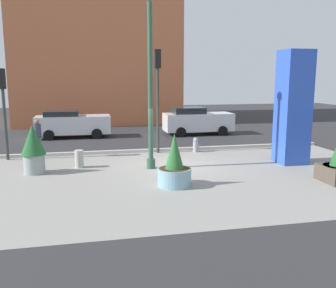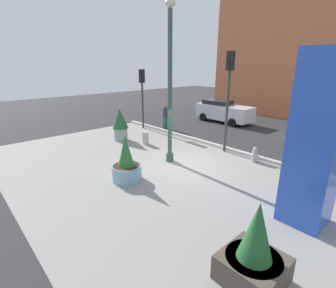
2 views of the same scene
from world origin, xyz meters
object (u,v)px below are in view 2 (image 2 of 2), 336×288
(concrete_bollard, at_px, (146,138))
(lamp_post, at_px, (170,90))
(fire_hydrant, at_px, (255,155))
(car_curb_east, at_px, (223,111))
(potted_plant_curbside, at_px, (126,165))
(traffic_light_far_side, at_px, (142,89))
(pedestrian_by_curb, at_px, (165,116))
(art_pillar_blue, at_px, (316,142))
(traffic_light_corner, at_px, (229,87))
(potted_plant_near_left, at_px, (120,124))
(potted_plant_mid_plaza, at_px, (254,253))

(concrete_bollard, bearing_deg, lamp_post, -14.71)
(fire_hydrant, xyz_separation_m, car_curb_east, (-6.28, 6.10, 0.51))
(potted_plant_curbside, distance_m, traffic_light_far_side, 8.96)
(lamp_post, height_order, pedestrian_by_curb, lamp_post)
(fire_hydrant, height_order, car_curb_east, car_curb_east)
(fire_hydrant, height_order, concrete_bollard, same)
(lamp_post, xyz_separation_m, traffic_light_far_side, (-6.18, 3.04, -0.59))
(art_pillar_blue, xyz_separation_m, fire_hydrant, (-3.42, 3.23, -2.08))
(concrete_bollard, xyz_separation_m, traffic_light_corner, (3.82, 2.39, 3.02))
(potted_plant_near_left, relative_size, concrete_bollard, 2.59)
(potted_plant_near_left, bearing_deg, fire_hydrant, 20.43)
(potted_plant_curbside, distance_m, fire_hydrant, 6.13)
(potted_plant_mid_plaza, relative_size, pedestrian_by_curb, 1.10)
(art_pillar_blue, height_order, potted_plant_curbside, art_pillar_blue)
(potted_plant_mid_plaza, relative_size, car_curb_east, 0.42)
(car_curb_east, height_order, pedestrian_by_curb, pedestrian_by_curb)
(fire_hydrant, distance_m, concrete_bollard, 6.12)
(lamp_post, height_order, potted_plant_near_left, lamp_post)
(art_pillar_blue, bearing_deg, fire_hydrant, 136.63)
(potted_plant_mid_plaza, distance_m, traffic_light_corner, 8.98)
(art_pillar_blue, height_order, concrete_bollard, art_pillar_blue)
(concrete_bollard, height_order, traffic_light_far_side, traffic_light_far_side)
(potted_plant_near_left, distance_m, traffic_light_far_side, 3.71)
(art_pillar_blue, xyz_separation_m, potted_plant_curbside, (-5.84, -2.39, -1.79))
(lamp_post, height_order, potted_plant_curbside, lamp_post)
(art_pillar_blue, relative_size, fire_hydrant, 6.54)
(concrete_bollard, bearing_deg, fire_hydrant, 20.77)
(lamp_post, height_order, traffic_light_corner, lamp_post)
(potted_plant_curbside, bearing_deg, art_pillar_blue, 22.27)
(lamp_post, bearing_deg, potted_plant_curbside, -82.07)
(fire_hydrant, relative_size, traffic_light_far_side, 0.18)
(lamp_post, bearing_deg, car_curb_east, 111.08)
(lamp_post, distance_m, concrete_bollard, 4.27)
(lamp_post, relative_size, potted_plant_mid_plaza, 3.65)
(lamp_post, xyz_separation_m, traffic_light_corner, (0.90, 3.16, -0.00))
(art_pillar_blue, distance_m, concrete_bollard, 9.43)
(art_pillar_blue, height_order, pedestrian_by_curb, art_pillar_blue)
(potted_plant_near_left, xyz_separation_m, potted_plant_mid_plaza, (11.00, -3.60, -0.33))
(fire_hydrant, distance_m, pedestrian_by_curb, 7.86)
(concrete_bollard, height_order, traffic_light_corner, traffic_light_corner)
(potted_plant_mid_plaza, height_order, car_curb_east, potted_plant_mid_plaza)
(fire_hydrant, distance_m, traffic_light_corner, 3.58)
(traffic_light_corner, bearing_deg, potted_plant_near_left, -151.59)
(concrete_bollard, xyz_separation_m, car_curb_east, (-0.56, 8.27, 0.50))
(potted_plant_curbside, relative_size, traffic_light_corner, 0.37)
(traffic_light_corner, xyz_separation_m, pedestrian_by_curb, (-5.85, 0.94, -2.43))
(art_pillar_blue, bearing_deg, pedestrian_by_curb, 158.54)
(lamp_post, bearing_deg, art_pillar_blue, -2.68)
(concrete_bollard, distance_m, traffic_light_far_side, 4.66)
(lamp_post, relative_size, traffic_light_far_side, 1.68)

